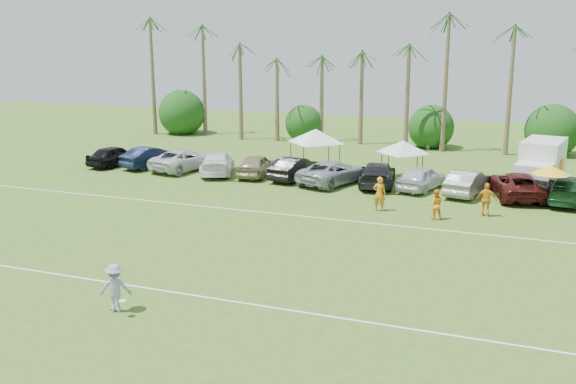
% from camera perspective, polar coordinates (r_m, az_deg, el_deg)
% --- Properties ---
extents(ground, '(120.00, 120.00, 0.00)m').
position_cam_1_polar(ground, '(24.90, -15.66, -9.76)').
color(ground, '#3C5F1C').
rests_on(ground, ground).
extents(field_lines, '(80.00, 12.10, 0.01)m').
position_cam_1_polar(field_lines, '(31.24, -7.06, -4.48)').
color(field_lines, white).
rests_on(field_lines, ground).
extents(palm_tree_0, '(2.40, 2.40, 8.90)m').
position_cam_1_polar(palm_tree_0, '(66.76, -12.32, 11.47)').
color(palm_tree_0, brown).
rests_on(palm_tree_0, ground).
extents(palm_tree_1, '(2.40, 2.40, 9.90)m').
position_cam_1_polar(palm_tree_1, '(64.19, -8.51, 12.34)').
color(palm_tree_1, brown).
rests_on(palm_tree_1, ground).
extents(palm_tree_2, '(2.40, 2.40, 10.90)m').
position_cam_1_polar(palm_tree_2, '(61.93, -4.37, 13.20)').
color(palm_tree_2, brown).
rests_on(palm_tree_2, ground).
extents(palm_tree_3, '(2.40, 2.40, 11.90)m').
position_cam_1_polar(palm_tree_3, '(60.37, -0.83, 14.03)').
color(palm_tree_3, brown).
rests_on(palm_tree_3, ground).
extents(palm_tree_4, '(2.40, 2.40, 8.90)m').
position_cam_1_polar(palm_tree_4, '(59.08, 2.87, 11.52)').
color(palm_tree_4, brown).
rests_on(palm_tree_4, ground).
extents(palm_tree_5, '(2.40, 2.40, 9.90)m').
position_cam_1_polar(palm_tree_5, '(57.96, 6.74, 12.26)').
color(palm_tree_5, brown).
rests_on(palm_tree_5, ground).
extents(palm_tree_6, '(2.40, 2.40, 10.90)m').
position_cam_1_polar(palm_tree_6, '(57.13, 10.77, 12.97)').
color(palm_tree_6, brown).
rests_on(palm_tree_6, ground).
extents(palm_tree_7, '(2.40, 2.40, 11.90)m').
position_cam_1_polar(palm_tree_7, '(56.57, 14.91, 13.61)').
color(palm_tree_7, brown).
rests_on(palm_tree_7, ground).
extents(palm_tree_8, '(2.40, 2.40, 8.90)m').
position_cam_1_polar(palm_tree_8, '(56.31, 19.89, 10.63)').
color(palm_tree_8, brown).
rests_on(palm_tree_8, ground).
extents(bush_tree_0, '(4.00, 4.00, 4.00)m').
position_cam_1_polar(bush_tree_0, '(66.50, -9.41, 6.68)').
color(bush_tree_0, brown).
rests_on(bush_tree_0, ground).
extents(bush_tree_1, '(4.00, 4.00, 4.00)m').
position_cam_1_polar(bush_tree_1, '(61.13, 1.30, 6.25)').
color(bush_tree_1, brown).
rests_on(bush_tree_1, ground).
extents(bush_tree_2, '(4.00, 4.00, 4.00)m').
position_cam_1_polar(bush_tree_2, '(58.34, 12.56, 5.58)').
color(bush_tree_2, brown).
rests_on(bush_tree_2, ground).
extents(bush_tree_3, '(4.00, 4.00, 4.00)m').
position_cam_1_polar(bush_tree_3, '(57.84, 22.43, 4.80)').
color(bush_tree_3, brown).
rests_on(bush_tree_3, ground).
extents(sideline_player_a, '(0.78, 0.56, 1.98)m').
position_cam_1_polar(sideline_player_a, '(36.74, 8.13, -0.16)').
color(sideline_player_a, orange).
rests_on(sideline_player_a, ground).
extents(sideline_player_b, '(0.95, 0.82, 1.67)m').
position_cam_1_polar(sideline_player_b, '(35.61, 12.98, -1.08)').
color(sideline_player_b, orange).
rests_on(sideline_player_b, ground).
extents(sideline_player_c, '(1.14, 0.54, 1.89)m').
position_cam_1_polar(sideline_player_c, '(36.91, 17.24, -0.66)').
color(sideline_player_c, orange).
rests_on(sideline_player_c, ground).
extents(box_truck, '(3.31, 6.30, 3.09)m').
position_cam_1_polar(box_truck, '(44.86, 21.51, 2.39)').
color(box_truck, silver).
rests_on(box_truck, ground).
extents(canopy_tent_left, '(4.43, 4.43, 3.59)m').
position_cam_1_polar(canopy_tent_left, '(47.28, 2.50, 5.62)').
color(canopy_tent_left, black).
rests_on(canopy_tent_left, ground).
extents(canopy_tent_right, '(3.80, 3.80, 3.08)m').
position_cam_1_polar(canopy_tent_right, '(45.38, 10.21, 4.52)').
color(canopy_tent_right, black).
rests_on(canopy_tent_right, ground).
extents(market_umbrella, '(2.21, 2.21, 2.46)m').
position_cam_1_polar(market_umbrella, '(39.89, 22.34, 1.84)').
color(market_umbrella, black).
rests_on(market_umbrella, ground).
extents(frisbee_player, '(1.32, 1.06, 1.79)m').
position_cam_1_polar(frisbee_player, '(24.09, -15.09, -8.23)').
color(frisbee_player, '#8F8CC7').
rests_on(frisbee_player, ground).
extents(parked_car_0, '(2.75, 4.91, 1.58)m').
position_cam_1_polar(parked_car_0, '(50.98, -15.15, 3.14)').
color(parked_car_0, black).
rests_on(parked_car_0, ground).
extents(parked_car_1, '(3.00, 5.07, 1.58)m').
position_cam_1_polar(parked_car_1, '(49.72, -12.11, 3.06)').
color(parked_car_1, black).
rests_on(parked_car_1, ground).
extents(parked_car_2, '(3.72, 6.10, 1.58)m').
position_cam_1_polar(parked_car_2, '(48.20, -9.20, 2.86)').
color(parked_car_2, silver).
rests_on(parked_car_2, ground).
extents(parked_car_3, '(4.02, 5.87, 1.58)m').
position_cam_1_polar(parked_car_3, '(46.53, -6.29, 2.57)').
color(parked_car_3, white).
rests_on(parked_car_3, ground).
extents(parked_car_4, '(2.31, 4.79, 1.58)m').
position_cam_1_polar(parked_car_4, '(45.58, -2.84, 2.40)').
color(parked_car_4, gray).
rests_on(parked_car_4, ground).
extents(parked_car_5, '(2.43, 5.00, 1.58)m').
position_cam_1_polar(parked_car_5, '(44.49, 0.59, 2.14)').
color(parked_car_5, black).
rests_on(parked_car_5, ground).
extents(parked_car_6, '(4.36, 6.23, 1.58)m').
position_cam_1_polar(parked_car_6, '(43.23, 4.04, 1.76)').
color(parked_car_6, '#9398A2').
rests_on(parked_car_6, ground).
extents(parked_car_7, '(2.99, 5.71, 1.58)m').
position_cam_1_polar(parked_car_7, '(42.99, 7.96, 1.60)').
color(parked_car_7, black).
rests_on(parked_car_7, ground).
extents(parked_car_8, '(3.00, 4.96, 1.58)m').
position_cam_1_polar(parked_car_8, '(42.35, 11.77, 1.26)').
color(parked_car_8, silver).
rests_on(parked_car_8, ground).
extents(parked_car_9, '(2.57, 5.03, 1.58)m').
position_cam_1_polar(parked_car_9, '(41.67, 15.65, 0.83)').
color(parked_car_9, gray).
rests_on(parked_car_9, ground).
extents(parked_car_10, '(3.88, 6.14, 1.58)m').
position_cam_1_polar(parked_car_10, '(41.80, 19.65, 0.58)').
color(parked_car_10, '#461211').
rests_on(parked_car_10, ground).
extents(parked_car_11, '(2.81, 5.65, 1.58)m').
position_cam_1_polar(parked_car_11, '(41.76, 23.63, 0.21)').
color(parked_car_11, '#143A1A').
rests_on(parked_car_11, ground).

